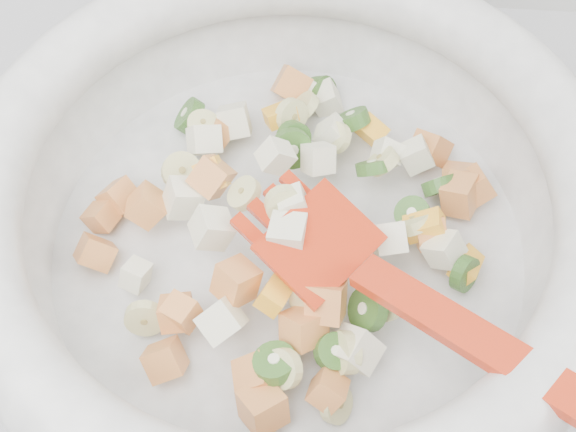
{
  "coord_description": "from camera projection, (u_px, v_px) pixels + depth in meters",
  "views": [
    {
      "loc": [
        -0.11,
        1.21,
        1.34
      ],
      "look_at": [
        -0.13,
        1.46,
        0.95
      ],
      "focal_mm": 45.0,
      "sensor_mm": 36.0,
      "label": 1
    }
  ],
  "objects": [
    {
      "name": "mixing_bowl",
      "position": [
        289.0,
        205.0,
        0.46
      ],
      "size": [
        0.42,
        0.41,
        0.13
      ],
      "color": "white",
      "rests_on": "counter"
    }
  ]
}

